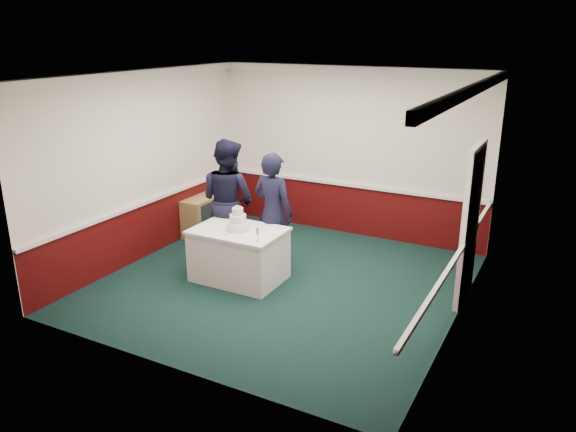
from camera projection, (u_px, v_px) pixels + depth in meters
The scene contains 9 objects.
ground at pixel (282, 283), 8.32m from camera, with size 5.00×5.00×0.00m, color #122C27.
room_shell at pixel (307, 145), 8.17m from camera, with size 5.00×5.00×3.00m.
sideboard at pixel (209, 213), 10.36m from camera, with size 0.41×1.20×0.70m.
cake_table at pixel (239, 254), 8.33m from camera, with size 1.32×0.92×0.79m.
wedding_cake at pixel (238, 222), 8.17m from camera, with size 0.35×0.35×0.36m.
cake_knife at pixel (229, 233), 8.05m from camera, with size 0.01×0.22×0.01m, color silver.
champagne_flute at pixel (258, 232), 7.71m from camera, with size 0.05×0.05×0.21m.
person_man at pixel (228, 200), 8.95m from camera, with size 0.96×0.75×1.97m, color black.
person_woman at pixel (273, 212), 8.55m from camera, with size 0.68×0.44×1.85m, color black.
Camera 1 is at (3.62, -6.66, 3.56)m, focal length 35.00 mm.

